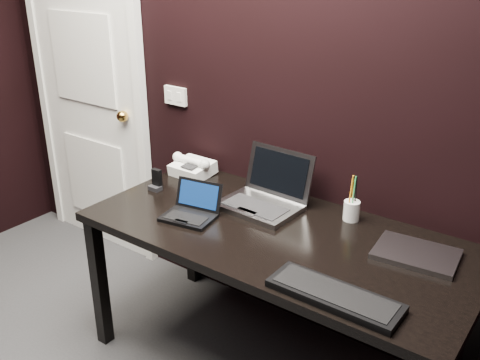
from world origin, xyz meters
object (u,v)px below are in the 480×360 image
Objects in this scene: silver_laptop at (265,197)px; desk at (276,247)px; mobile_phone at (156,182)px; pen_cup at (352,210)px; ext_keyboard at (334,295)px; desk_phone at (192,167)px; door at (89,91)px; netbook at (191,211)px; closed_laptop at (416,254)px.

desk is at bearing -43.96° from silver_laptop.
mobile_phone is 0.50× the size of pen_cup.
desk_phone is at bearing 153.54° from ext_keyboard.
mobile_phone is 0.98m from pen_cup.
door is 1.73m from desk.
silver_laptop is 0.41m from pen_cup.
desk is 6.85× the size of desk_phone.
netbook is 0.36m from silver_laptop.
ext_keyboard is 1.41× the size of closed_laptop.
closed_laptop is (0.56, 0.15, 0.09)m from desk.
netbook is (-0.39, -0.12, 0.11)m from desk.
mobile_phone is (-0.02, -0.25, -0.00)m from desk_phone.
netbook is 1.05× the size of desk_phone.
ext_keyboard reaches higher than desk.
netbook is at bearing -21.23° from door.
desk_phone is (-1.27, 0.12, 0.03)m from closed_laptop.
mobile_phone reaches higher than desk.
door is 1.88m from pen_cup.
closed_laptop is 1.27m from desk_phone.
mobile_phone is (-0.34, 0.13, 0.01)m from netbook.
mobile_phone is (-1.15, 0.31, 0.03)m from ext_keyboard.
desk is at bearing -1.11° from mobile_phone.
mobile_phone is (-1.29, -0.13, 0.03)m from closed_laptop.
netbook reaches higher than mobile_phone.
door is at bearing 158.77° from netbook.
desk is 0.38m from pen_cup.
pen_cup is at bearing 16.11° from mobile_phone.
pen_cup reaches higher than desk.
ext_keyboard is at bearing -17.97° from door.
ext_keyboard is at bearing -12.65° from netbook.
pen_cup is (0.21, 0.29, 0.13)m from desk.
desk is 7.97× the size of pen_cup.
pen_cup is (-0.21, 0.58, 0.04)m from ext_keyboard.
silver_laptop is at bearing -9.93° from desk_phone.
desk is 6.51× the size of netbook.
netbook is 0.37m from mobile_phone.
pen_cup is at bearing 15.82° from silver_laptop.
ext_keyboard reaches higher than closed_laptop.
door is at bearing 158.55° from mobile_phone.
door reaches higher than silver_laptop.
door is 2.24m from closed_laptop.
door is 1.50m from silver_laptop.
desk_phone is 0.92m from pen_cup.
desk_phone is (-1.13, 0.56, 0.03)m from ext_keyboard.
desk is 0.74m from mobile_phone.
closed_laptop is at bearing 14.94° from desk.
silver_laptop is 0.54m from desk_phone.
desk_phone is (-0.71, 0.27, 0.12)m from desk.
pen_cup is (0.60, 0.40, 0.02)m from netbook.
netbook is at bearing -49.83° from desk_phone.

